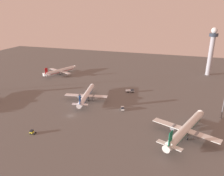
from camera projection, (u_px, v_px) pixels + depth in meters
ground_plane at (71, 116)px, 133.28m from camera, size 416.00×416.00×0.00m
control_tower at (212, 48)px, 205.94m from camera, size 8.00×8.00×45.46m
airplane_mid_apron at (185, 129)px, 110.17m from camera, size 33.87×42.96×11.50m
airplane_terminal_side at (86, 95)px, 154.36m from camera, size 30.72×39.28×10.11m
airplane_far_stand at (60, 71)px, 214.87m from camera, size 28.73×36.41×9.78m
fuel_truck at (130, 91)px, 169.86m from camera, size 6.58×4.68×2.35m
baggage_tractor at (123, 108)px, 140.14m from camera, size 3.08×4.53×2.25m
pushback_tug at (32, 132)px, 113.81m from camera, size 3.14×1.91×2.05m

